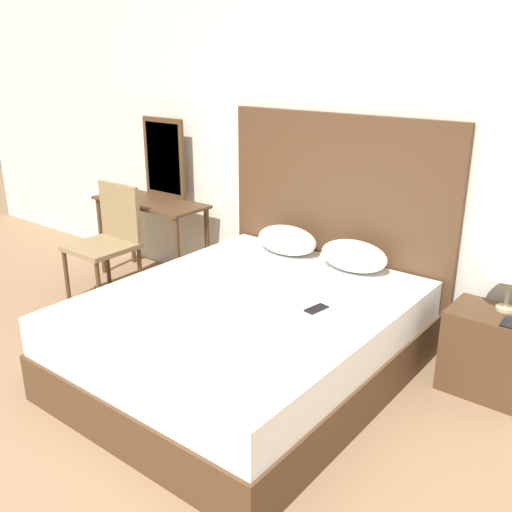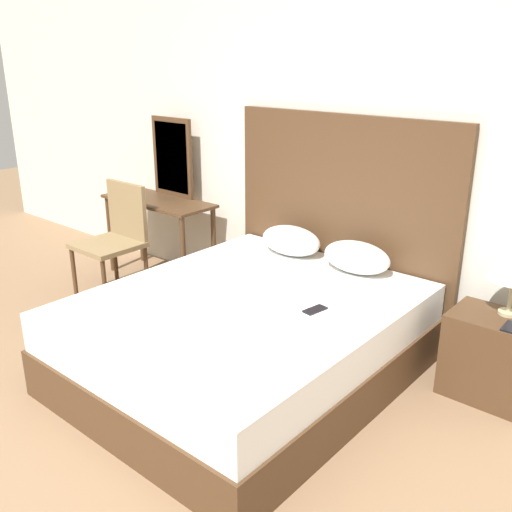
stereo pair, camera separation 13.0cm
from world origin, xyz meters
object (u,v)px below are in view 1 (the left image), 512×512
Objects in this scene: bed at (246,338)px; vanity_desk at (151,215)px; phone_on_nightstand at (509,322)px; chair at (109,235)px; nightstand at (491,352)px; phone_on_bed at (316,309)px.

bed is 1.91m from vanity_desk.
vanity_desk reaches higher than phone_on_nightstand.
chair reaches higher than phone_on_nightstand.
nightstand is at bearing 31.76° from bed.
phone_on_bed is 1.05× the size of phone_on_nightstand.
bed is 3.95× the size of nightstand.
bed is 0.53m from phone_on_bed.
phone_on_nightstand is 3.10m from chair.
vanity_desk reaches higher than bed.
phone_on_nightstand is at bearing -1.43° from vanity_desk.
phone_on_bed reaches higher than nightstand.
bed is 2.17× the size of chair.
vanity_desk is at bearing 178.57° from phone_on_nightstand.
chair is at bearing 170.12° from bed.
bed is 1.56m from phone_on_nightstand.
phone_on_bed is 0.15× the size of vanity_desk.
vanity_desk is (-2.99, -0.02, 0.35)m from nightstand.
bed is 13.62× the size of phone_on_nightstand.
vanity_desk reaches higher than nightstand.
nightstand is 3.01m from vanity_desk.
phone_on_nightstand reaches higher than nightstand.
vanity_desk is at bearing -179.68° from nightstand.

